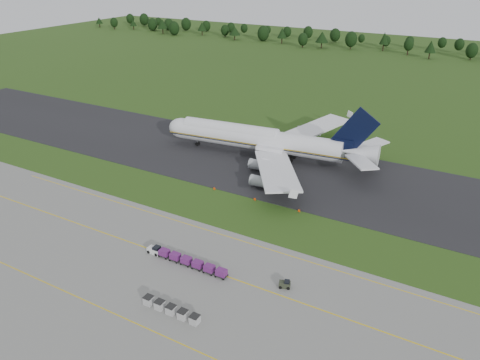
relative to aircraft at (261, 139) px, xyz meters
The scene contains 10 objects.
ground 36.07m from the aircraft, 70.56° to the right, with size 600.00×600.00×0.00m, color #274615.
apron 68.88m from the aircraft, 80.04° to the right, with size 300.00×52.00×0.06m, color slate.
taxiway 14.17m from the aircraft, 25.43° to the right, with size 300.00×40.00×0.08m, color black.
apron_markings 62.00m from the aircraft, 78.92° to the right, with size 300.00×30.20×0.01m.
tree_line 187.31m from the aircraft, 84.65° to the left, with size 527.97×20.44×11.66m.
aircraft is the anchor object (origin of this frame).
baggage_train 57.70m from the aircraft, 77.73° to the right, with size 18.31×1.66×1.60m.
utility_cart 62.30m from the aircraft, 58.87° to the right, with size 2.34×1.82×1.13m.
uld_row 71.39m from the aircraft, 75.03° to the right, with size 11.14×1.54×1.52m.
edge_markers 29.10m from the aircraft, 65.84° to the right, with size 24.04×0.30×0.60m.
Camera 1 is at (46.69, -82.76, 54.19)m, focal length 35.00 mm.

